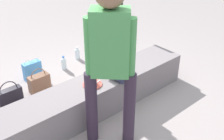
{
  "coord_description": "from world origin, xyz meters",
  "views": [
    {
      "loc": [
        -1.64,
        -2.16,
        2.08
      ],
      "look_at": [
        0.0,
        -0.26,
        0.64
      ],
      "focal_mm": 44.56,
      "sensor_mm": 36.0,
      "label": 1
    }
  ],
  "objects_px": {
    "adult_standing": "(110,54)",
    "gift_bag": "(32,70)",
    "water_bottle_near_gift": "(77,53)",
    "handbag_black_leather": "(10,95)",
    "water_bottle_far_side": "(64,63)",
    "child_seated": "(115,59)",
    "cake_plate": "(92,83)",
    "handbag_brown_canvas": "(39,83)"
  },
  "relations": [
    {
      "from": "cake_plate",
      "to": "water_bottle_far_side",
      "type": "relative_size",
      "value": 1.02
    },
    {
      "from": "water_bottle_near_gift",
      "to": "cake_plate",
      "type": "bearing_deg",
      "value": -117.06
    },
    {
      "from": "cake_plate",
      "to": "handbag_brown_canvas",
      "type": "distance_m",
      "value": 0.92
    },
    {
      "from": "water_bottle_far_side",
      "to": "handbag_brown_canvas",
      "type": "height_order",
      "value": "handbag_brown_canvas"
    },
    {
      "from": "gift_bag",
      "to": "handbag_black_leather",
      "type": "distance_m",
      "value": 0.58
    },
    {
      "from": "child_seated",
      "to": "cake_plate",
      "type": "distance_m",
      "value": 0.38
    },
    {
      "from": "adult_standing",
      "to": "handbag_brown_canvas",
      "type": "bearing_deg",
      "value": 95.53
    },
    {
      "from": "gift_bag",
      "to": "handbag_black_leather",
      "type": "height_order",
      "value": "gift_bag"
    },
    {
      "from": "gift_bag",
      "to": "water_bottle_near_gift",
      "type": "distance_m",
      "value": 0.83
    },
    {
      "from": "adult_standing",
      "to": "cake_plate",
      "type": "relative_size",
      "value": 7.36
    },
    {
      "from": "cake_plate",
      "to": "water_bottle_far_side",
      "type": "distance_m",
      "value": 1.2
    },
    {
      "from": "gift_bag",
      "to": "cake_plate",
      "type": "bearing_deg",
      "value": -81.51
    },
    {
      "from": "water_bottle_far_side",
      "to": "cake_plate",
      "type": "bearing_deg",
      "value": -105.12
    },
    {
      "from": "adult_standing",
      "to": "handbag_black_leather",
      "type": "height_order",
      "value": "adult_standing"
    },
    {
      "from": "water_bottle_near_gift",
      "to": "water_bottle_far_side",
      "type": "distance_m",
      "value": 0.38
    },
    {
      "from": "adult_standing",
      "to": "handbag_black_leather",
      "type": "relative_size",
      "value": 5.47
    },
    {
      "from": "handbag_black_leather",
      "to": "adult_standing",
      "type": "bearing_deg",
      "value": -68.04
    },
    {
      "from": "adult_standing",
      "to": "water_bottle_far_side",
      "type": "distance_m",
      "value": 1.87
    },
    {
      "from": "adult_standing",
      "to": "handbag_black_leather",
      "type": "xyz_separation_m",
      "value": [
        -0.53,
        1.3,
        -0.89
      ]
    },
    {
      "from": "cake_plate",
      "to": "gift_bag",
      "type": "xyz_separation_m",
      "value": [
        -0.18,
        1.18,
        -0.28
      ]
    },
    {
      "from": "water_bottle_far_side",
      "to": "handbag_black_leather",
      "type": "xyz_separation_m",
      "value": [
        -0.96,
        -0.28,
        0.0
      ]
    },
    {
      "from": "adult_standing",
      "to": "gift_bag",
      "type": "relative_size",
      "value": 5.33
    },
    {
      "from": "water_bottle_far_side",
      "to": "handbag_brown_canvas",
      "type": "bearing_deg",
      "value": -152.64
    },
    {
      "from": "handbag_black_leather",
      "to": "child_seated",
      "type": "bearing_deg",
      "value": -40.94
    },
    {
      "from": "child_seated",
      "to": "handbag_black_leather",
      "type": "height_order",
      "value": "child_seated"
    },
    {
      "from": "water_bottle_far_side",
      "to": "handbag_black_leather",
      "type": "bearing_deg",
      "value": -163.92
    },
    {
      "from": "water_bottle_near_gift",
      "to": "handbag_brown_canvas",
      "type": "xyz_separation_m",
      "value": [
        -0.9,
        -0.44,
        0.03
      ]
    },
    {
      "from": "gift_bag",
      "to": "handbag_brown_canvas",
      "type": "xyz_separation_m",
      "value": [
        -0.08,
        -0.35,
        -0.01
      ]
    },
    {
      "from": "gift_bag",
      "to": "handbag_brown_canvas",
      "type": "height_order",
      "value": "handbag_brown_canvas"
    },
    {
      "from": "child_seated",
      "to": "handbag_black_leather",
      "type": "xyz_separation_m",
      "value": [
        -0.98,
        0.85,
        -0.5
      ]
    },
    {
      "from": "child_seated",
      "to": "water_bottle_far_side",
      "type": "height_order",
      "value": "child_seated"
    },
    {
      "from": "child_seated",
      "to": "gift_bag",
      "type": "height_order",
      "value": "child_seated"
    },
    {
      "from": "cake_plate",
      "to": "gift_bag",
      "type": "bearing_deg",
      "value": 98.49
    },
    {
      "from": "child_seated",
      "to": "adult_standing",
      "type": "relative_size",
      "value": 0.29
    },
    {
      "from": "water_bottle_near_gift",
      "to": "handbag_brown_canvas",
      "type": "height_order",
      "value": "handbag_brown_canvas"
    },
    {
      "from": "water_bottle_near_gift",
      "to": "handbag_black_leather",
      "type": "xyz_separation_m",
      "value": [
        -1.3,
        -0.43,
        0.01
      ]
    },
    {
      "from": "cake_plate",
      "to": "handbag_black_leather",
      "type": "distance_m",
      "value": 1.11
    },
    {
      "from": "child_seated",
      "to": "adult_standing",
      "type": "xyz_separation_m",
      "value": [
        -0.45,
        -0.46,
        0.39
      ]
    },
    {
      "from": "handbag_black_leather",
      "to": "water_bottle_far_side",
      "type": "bearing_deg",
      "value": 16.08
    },
    {
      "from": "child_seated",
      "to": "gift_bag",
      "type": "xyz_separation_m",
      "value": [
        -0.5,
        1.18,
        -0.47
      ]
    },
    {
      "from": "handbag_brown_canvas",
      "to": "gift_bag",
      "type": "bearing_deg",
      "value": 77.43
    },
    {
      "from": "water_bottle_near_gift",
      "to": "handbag_black_leather",
      "type": "relative_size",
      "value": 0.69
    }
  ]
}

